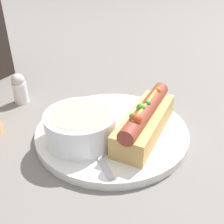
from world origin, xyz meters
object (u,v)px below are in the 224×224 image
object	(u,v)px
soup_bowl	(81,125)
hot_dog	(145,120)
spoon	(86,131)
salt_shaker	(20,89)

from	to	relation	value
soup_bowl	hot_dog	bearing A→B (deg)	-54.99
spoon	salt_shaker	bearing A→B (deg)	26.04
salt_shaker	hot_dog	bearing A→B (deg)	-93.06
hot_dog	salt_shaker	size ratio (longest dim) A/B	2.69
salt_shaker	spoon	bearing A→B (deg)	-106.43
hot_dog	salt_shaker	world-z (taller)	hot_dog
hot_dog	soup_bowl	size ratio (longest dim) A/B	1.53
hot_dog	salt_shaker	xyz separation A→B (m)	(0.02, 0.30, -0.01)
hot_dog	soup_bowl	bearing A→B (deg)	124.37
hot_dog	salt_shaker	distance (m)	0.30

